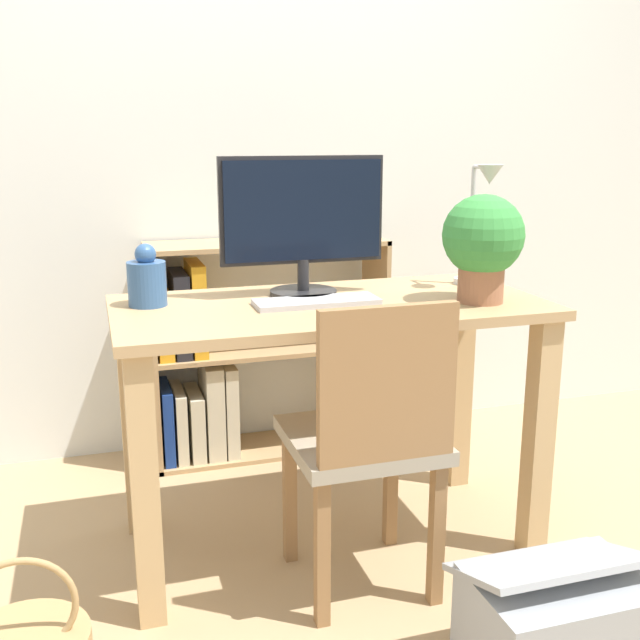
{
  "coord_description": "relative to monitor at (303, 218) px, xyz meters",
  "views": [
    {
      "loc": [
        -0.66,
        -2.04,
        1.26
      ],
      "look_at": [
        0.0,
        0.1,
        0.7
      ],
      "focal_mm": 42.0,
      "sensor_mm": 36.0,
      "label": 1
    }
  ],
  "objects": [
    {
      "name": "storage_box",
      "position": [
        0.35,
        -0.89,
        -0.86
      ],
      "size": [
        0.41,
        0.32,
        0.34
      ],
      "color": "#999EA3",
      "rests_on": "ground_plane"
    },
    {
      "name": "desk_lamp",
      "position": [
        0.57,
        -0.05,
        0.0
      ],
      "size": [
        0.1,
        0.19,
        0.39
      ],
      "color": "#B7B7BC",
      "rests_on": "desk"
    },
    {
      "name": "desk",
      "position": [
        0.05,
        -0.12,
        -0.4
      ],
      "size": [
        1.26,
        0.61,
        0.78
      ],
      "color": "tan",
      "rests_on": "ground_plane"
    },
    {
      "name": "potted_plant",
      "position": [
        0.47,
        -0.25,
        -0.06
      ],
      "size": [
        0.24,
        0.24,
        0.32
      ],
      "color": "#9E6647",
      "rests_on": "desk"
    },
    {
      "name": "monitor",
      "position": [
        0.0,
        0.0,
        0.0
      ],
      "size": [
        0.51,
        0.21,
        0.42
      ],
      "color": "#232326",
      "rests_on": "desk"
    },
    {
      "name": "keyboard",
      "position": [
        0.0,
        -0.14,
        -0.23
      ],
      "size": [
        0.36,
        0.12,
        0.02
      ],
      "color": "#B2B2B7",
      "rests_on": "desk"
    },
    {
      "name": "vase",
      "position": [
        -0.47,
        -0.01,
        -0.16
      ],
      "size": [
        0.11,
        0.11,
        0.18
      ],
      "color": "#33598C",
      "rests_on": "desk"
    },
    {
      "name": "ground_plane",
      "position": [
        0.05,
        -0.12,
        -1.01
      ],
      "size": [
        10.0,
        10.0,
        0.0
      ],
      "primitive_type": "plane",
      "color": "tan"
    },
    {
      "name": "chair",
      "position": [
        0.06,
        -0.42,
        -0.54
      ],
      "size": [
        0.4,
        0.4,
        0.86
      ],
      "rotation": [
        0.0,
        0.0,
        0.16
      ],
      "color": "#9E937F",
      "rests_on": "ground_plane"
    },
    {
      "name": "bookshelf",
      "position": [
        -0.14,
        0.63,
        -0.63
      ],
      "size": [
        0.92,
        0.28,
        0.86
      ],
      "color": "tan",
      "rests_on": "ground_plane"
    },
    {
      "name": "wall_back",
      "position": [
        0.05,
        0.8,
        0.29
      ],
      "size": [
        8.0,
        0.05,
        2.6
      ],
      "color": "silver",
      "rests_on": "ground_plane"
    }
  ]
}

